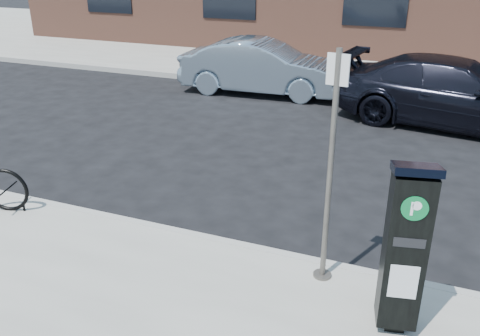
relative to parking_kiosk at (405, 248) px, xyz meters
The scene contains 9 objects.
ground 2.57m from the parking_kiosk, 158.60° to the left, with size 120.00×120.00×0.00m, color black.
sidewalk_far 15.05m from the parking_kiosk, 98.39° to the left, with size 60.00×12.00×0.15m, color gray.
curb_near 2.54m from the parking_kiosk, 159.05° to the left, with size 60.00×0.12×0.16m, color #9E9B93.
curb_far 9.20m from the parking_kiosk, 103.86° to the left, with size 60.00×0.12×0.16m, color #9E9B93.
parking_kiosk is the anchor object (origin of this frame).
sign_pole 1.07m from the parking_kiosk, 146.38° to the left, with size 0.22×0.20×2.54m.
bike_rack 5.35m from the parking_kiosk, behind, with size 0.63×0.23×0.64m.
car_silver 9.33m from the parking_kiosk, 117.61° to the left, with size 1.47×4.22×1.39m, color #869AAB.
car_dark 7.28m from the parking_kiosk, 86.91° to the left, with size 2.01×4.95×1.44m, color black.
Camera 1 is at (2.27, -5.07, 3.54)m, focal length 38.00 mm.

